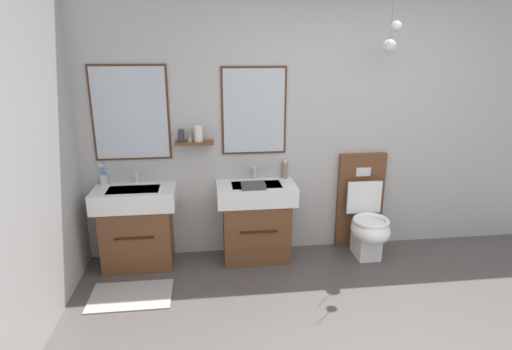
% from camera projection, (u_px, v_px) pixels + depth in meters
% --- Properties ---
extents(wall_back, '(5.21, 0.61, 2.75)m').
position_uv_depth(wall_back, '(336.00, 115.00, 4.11)').
color(wall_back, '#B7B5B2').
rests_on(wall_back, ground).
extents(bath_mat, '(0.68, 0.44, 0.01)m').
position_uv_depth(bath_mat, '(131.00, 296.00, 3.53)').
color(bath_mat, '#9E9993').
rests_on(bath_mat, ground).
extents(vanity_sink_left, '(0.75, 0.43, 0.77)m').
position_uv_depth(vanity_sink_left, '(137.00, 225.00, 3.95)').
color(vanity_sink_left, brown).
rests_on(vanity_sink_left, ground).
extents(tap_on_left_sink, '(0.03, 0.13, 0.11)m').
position_uv_depth(tap_on_left_sink, '(136.00, 176.00, 3.96)').
color(tap_on_left_sink, silver).
rests_on(tap_on_left_sink, vanity_sink_left).
extents(vanity_sink_right, '(0.75, 0.43, 0.77)m').
position_uv_depth(vanity_sink_right, '(256.00, 219.00, 4.08)').
color(vanity_sink_right, brown).
rests_on(vanity_sink_right, ground).
extents(tap_on_right_sink, '(0.03, 0.13, 0.11)m').
position_uv_depth(tap_on_right_sink, '(254.00, 172.00, 4.09)').
color(tap_on_right_sink, silver).
rests_on(tap_on_right_sink, vanity_sink_right).
extents(toilet, '(0.48, 0.62, 1.00)m').
position_uv_depth(toilet, '(365.00, 218.00, 4.19)').
color(toilet, brown).
rests_on(toilet, ground).
extents(toothbrush_cup, '(0.07, 0.07, 0.21)m').
position_uv_depth(toothbrush_cup, '(104.00, 179.00, 3.92)').
color(toothbrush_cup, silver).
rests_on(toothbrush_cup, vanity_sink_left).
extents(soap_dispenser, '(0.06, 0.06, 0.19)m').
position_uv_depth(soap_dispenser, '(285.00, 170.00, 4.12)').
color(soap_dispenser, gray).
rests_on(soap_dispenser, vanity_sink_right).
extents(folded_hand_towel, '(0.22, 0.16, 0.04)m').
position_uv_depth(folded_hand_towel, '(253.00, 186.00, 3.85)').
color(folded_hand_towel, '#47474C').
rests_on(folded_hand_towel, vanity_sink_right).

